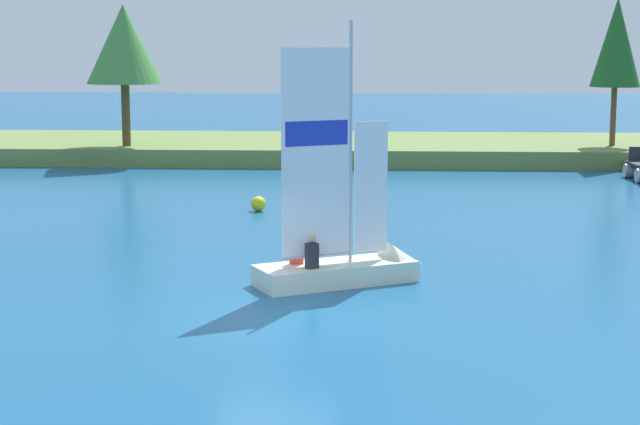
{
  "coord_description": "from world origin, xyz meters",
  "views": [
    {
      "loc": [
        2.06,
        -21.13,
        5.66
      ],
      "look_at": [
        0.55,
        6.39,
        1.2
      ],
      "focal_mm": 58.82,
      "sensor_mm": 36.0,
      "label": 1
    }
  ],
  "objects_px": {
    "channel_buoy": "(258,204)",
    "shoreline_tree_midleft": "(124,45)",
    "shoreline_tree_centre": "(616,43)",
    "sailboat": "(358,260)"
  },
  "relations": [
    {
      "from": "shoreline_tree_centre",
      "to": "sailboat",
      "type": "relative_size",
      "value": 1.06
    },
    {
      "from": "shoreline_tree_centre",
      "to": "shoreline_tree_midleft",
      "type": "bearing_deg",
      "value": -176.24
    },
    {
      "from": "sailboat",
      "to": "channel_buoy",
      "type": "xyz_separation_m",
      "value": [
        -3.59,
        10.47,
        -0.25
      ]
    },
    {
      "from": "shoreline_tree_midleft",
      "to": "shoreline_tree_centre",
      "type": "height_order",
      "value": "shoreline_tree_centre"
    },
    {
      "from": "channel_buoy",
      "to": "shoreline_tree_midleft",
      "type": "bearing_deg",
      "value": 119.39
    },
    {
      "from": "sailboat",
      "to": "shoreline_tree_midleft",
      "type": "bearing_deg",
      "value": 87.06
    },
    {
      "from": "shoreline_tree_midleft",
      "to": "shoreline_tree_centre",
      "type": "xyz_separation_m",
      "value": [
        23.12,
        1.52,
        0.09
      ]
    },
    {
      "from": "shoreline_tree_midleft",
      "to": "shoreline_tree_centre",
      "type": "bearing_deg",
      "value": 3.76
    },
    {
      "from": "shoreline_tree_centre",
      "to": "channel_buoy",
      "type": "relative_size",
      "value": 13.69
    },
    {
      "from": "shoreline_tree_midleft",
      "to": "shoreline_tree_centre",
      "type": "distance_m",
      "value": 23.17
    }
  ]
}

